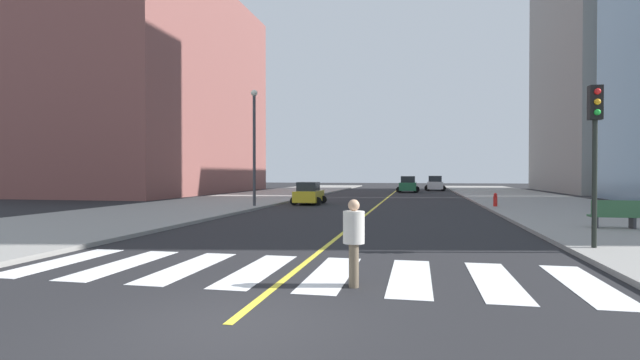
% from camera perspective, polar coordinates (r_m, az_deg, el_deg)
% --- Properties ---
extents(ground_plane, '(220.00, 220.00, 0.00)m').
position_cam_1_polar(ground_plane, '(7.74, -11.07, -16.73)').
color(ground_plane, black).
extents(sidewalk_kerb_east, '(10.00, 120.00, 0.15)m').
position_cam_1_polar(sidewalk_kerb_east, '(28.47, 30.87, -3.86)').
color(sidewalk_kerb_east, gray).
rests_on(sidewalk_kerb_east, ground).
extents(sidewalk_kerb_west, '(10.00, 120.00, 0.15)m').
position_cam_1_polar(sidewalk_kerb_west, '(30.82, -17.63, -3.44)').
color(sidewalk_kerb_west, gray).
rests_on(sidewalk_kerb_west, ground).
extents(crosswalk_paint, '(13.50, 4.00, 0.01)m').
position_cam_1_polar(crosswalk_paint, '(11.41, -3.13, -10.95)').
color(crosswalk_paint, silver).
rests_on(crosswalk_paint, ground).
extents(lane_divider_paint, '(0.16, 80.00, 0.01)m').
position_cam_1_polar(lane_divider_paint, '(46.95, 8.18, -2.05)').
color(lane_divider_paint, yellow).
rests_on(lane_divider_paint, ground).
extents(parking_garage_concrete, '(18.00, 24.00, 31.17)m').
position_cam_1_polar(parking_garage_concrete, '(71.66, 33.10, 11.33)').
color(parking_garage_concrete, gray).
rests_on(parking_garage_concrete, ground).
extents(low_rise_brick_west, '(16.00, 32.00, 24.32)m').
position_cam_1_polar(low_rise_brick_west, '(60.93, -18.65, 10.04)').
color(low_rise_brick_west, brown).
rests_on(low_rise_brick_west, ground).
extents(car_yellow_nearest, '(2.42, 3.81, 1.69)m').
position_cam_1_polar(car_yellow_nearest, '(35.72, -1.36, -1.68)').
color(car_yellow_nearest, gold).
rests_on(car_yellow_nearest, ground).
extents(car_white_second, '(2.86, 4.52, 2.00)m').
position_cam_1_polar(car_white_second, '(66.27, 13.65, -0.43)').
color(car_white_second, silver).
rests_on(car_white_second, ground).
extents(car_green_third, '(2.81, 4.48, 1.99)m').
position_cam_1_polar(car_green_third, '(59.60, 10.53, -0.56)').
color(car_green_third, '#236B42').
rests_on(car_green_third, ground).
extents(traffic_light_near_corner, '(0.36, 0.41, 4.75)m').
position_cam_1_polar(traffic_light_near_corner, '(16.07, 30.16, 4.83)').
color(traffic_light_near_corner, black).
rests_on(traffic_light_near_corner, sidewalk_kerb_east).
extents(park_bench, '(1.80, 0.56, 1.12)m').
position_cam_1_polar(park_bench, '(22.17, 31.88, -3.56)').
color(park_bench, '#33603D').
rests_on(park_bench, sidewalk_kerb_east).
extents(pedestrian_crossing, '(0.44, 0.44, 1.79)m').
position_cam_1_polar(pedestrian_crossing, '(9.86, 4.08, -7.02)').
color(pedestrian_crossing, brown).
rests_on(pedestrian_crossing, ground).
extents(fire_hydrant, '(0.26, 0.26, 0.89)m').
position_cam_1_polar(fire_hydrant, '(33.47, 20.32, -2.25)').
color(fire_hydrant, red).
rests_on(fire_hydrant, sidewalk_kerb_east).
extents(street_lamp, '(0.44, 0.44, 7.82)m').
position_cam_1_polar(street_lamp, '(32.43, -7.91, 5.05)').
color(street_lamp, '#38383D').
rests_on(street_lamp, sidewalk_kerb_west).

